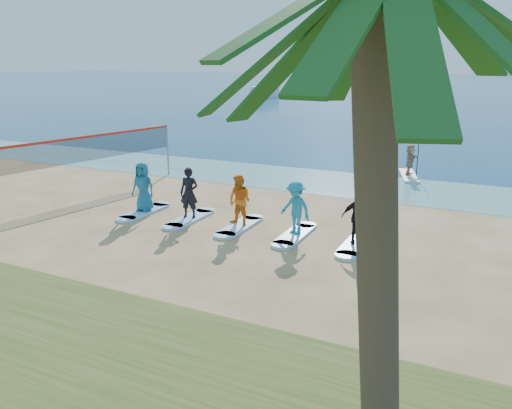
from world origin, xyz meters
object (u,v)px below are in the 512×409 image
at_px(surfboard_3, 295,235).
at_px(volleyball_net, 90,149).
at_px(boat_offshore_a, 265,98).
at_px(paddleboarder, 410,160).
at_px(surfboard_2, 240,226).
at_px(student_2, 240,201).
at_px(surfboard_0, 145,212).
at_px(student_0, 143,187).
at_px(student_1, 189,193).
at_px(surfboard_4, 356,244).
at_px(student_3, 295,208).
at_px(surfboard_1, 190,219).
at_px(student_4, 358,217).
at_px(paddleboard, 409,176).

bearing_deg(surfboard_3, volleyball_net, 171.06).
height_order(boat_offshore_a, surfboard_3, boat_offshore_a).
relative_size(paddleboarder, surfboard_2, 0.67).
relative_size(volleyball_net, student_2, 5.18).
bearing_deg(volleyball_net, surfboard_0, -21.57).
distance_m(student_0, student_1, 2.01).
relative_size(student_1, surfboard_4, 0.82).
relative_size(boat_offshore_a, student_3, 4.37).
relative_size(surfboard_1, student_2, 1.27).
relative_size(surfboard_0, student_1, 1.22).
xyz_separation_m(boat_offshore_a, student_3, (29.60, -61.76, 0.95)).
xyz_separation_m(surfboard_1, student_4, (6.03, 0.00, 0.86)).
xyz_separation_m(paddleboard, surfboard_3, (-1.82, -10.65, -0.01)).
height_order(student_1, student_2, student_1).
height_order(surfboard_0, surfboard_3, same).
distance_m(surfboard_3, student_4, 2.19).
relative_size(student_0, surfboard_1, 0.83).
height_order(paddleboard, surfboard_4, paddleboard).
relative_size(surfboard_3, student_3, 1.28).
distance_m(volleyball_net, surfboard_3, 10.31).
xyz_separation_m(paddleboard, student_3, (-1.82, -10.65, 0.89)).
xyz_separation_m(paddleboarder, student_2, (-3.83, -10.65, 0.09)).
xyz_separation_m(surfboard_0, surfboard_1, (2.01, 0.00, 0.00)).
relative_size(surfboard_0, student_4, 1.35).
distance_m(student_0, surfboard_1, 2.23).
distance_m(surfboard_4, student_4, 0.86).
distance_m(surfboard_2, surfboard_4, 4.02).
height_order(surfboard_2, student_2, student_2).
bearing_deg(boat_offshore_a, student_3, -70.71).
distance_m(paddleboarder, surfboard_1, 12.17).
relative_size(surfboard_2, surfboard_3, 1.00).
xyz_separation_m(paddleboarder, surfboard_2, (-3.83, -10.65, -0.82)).
xyz_separation_m(student_0, student_1, (2.01, 0.00, -0.01)).
xyz_separation_m(volleyball_net, paddleboarder, (11.84, 9.07, -1.04)).
bearing_deg(surfboard_3, student_3, 0.00).
distance_m(volleyball_net, student_4, 12.17).
distance_m(student_1, student_2, 2.01).
relative_size(student_0, surfboard_3, 0.83).
bearing_deg(student_0, student_1, -5.98).
distance_m(surfboard_1, surfboard_4, 6.03).
height_order(surfboard_0, surfboard_4, same).
height_order(paddleboard, surfboard_0, paddleboard).
distance_m(volleyball_net, student_1, 6.27).
bearing_deg(paddleboarder, surfboard_0, 146.70).
height_order(boat_offshore_a, surfboard_1, boat_offshore_a).
relative_size(boat_offshore_a, surfboard_0, 3.43).
relative_size(student_2, student_4, 1.06).
bearing_deg(surfboard_1, student_2, 0.00).
bearing_deg(surfboard_1, paddleboard, 61.24).
bearing_deg(surfboard_4, boat_offshore_a, 117.10).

